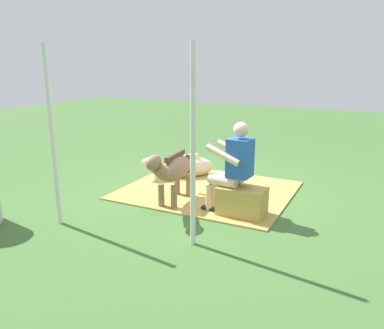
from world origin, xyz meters
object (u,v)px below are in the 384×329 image
object	(u,v)px
hay_bale	(242,201)
tent_pole_right	(52,138)
pony_standing	(173,170)
tent_pole_left	(193,149)
pony_lying	(185,167)
person_seated	(232,165)

from	to	relation	value
hay_bale	tent_pole_right	xyz separation A→B (m)	(2.04, 1.31, 0.93)
pony_standing	tent_pole_right	size ratio (longest dim) A/B	0.60
pony_standing	tent_pole_left	bearing A→B (deg)	129.18
pony_standing	pony_lying	xyz separation A→B (m)	(0.46, -1.26, -0.33)
person_seated	pony_lying	bearing A→B (deg)	-41.78
tent_pole_left	pony_standing	bearing A→B (deg)	-50.82
pony_lying	tent_pole_left	bearing A→B (deg)	119.52
tent_pole_left	tent_pole_right	size ratio (longest dim) A/B	1.00
person_seated	tent_pole_right	bearing A→B (deg)	35.12
hay_bale	tent_pole_left	distance (m)	1.43
pony_standing	tent_pole_right	world-z (taller)	tent_pole_right
pony_lying	person_seated	bearing A→B (deg)	138.22
hay_bale	tent_pole_left	bearing A→B (deg)	78.22
person_seated	pony_lying	xyz separation A→B (m)	(1.36, -1.21, -0.51)
person_seated	pony_standing	xyz separation A→B (m)	(0.89, 0.05, -0.17)
hay_bale	pony_lying	world-z (taller)	pony_lying
tent_pole_left	tent_pole_right	xyz separation A→B (m)	(1.81, 0.25, 0.00)
hay_bale	pony_standing	size ratio (longest dim) A/B	0.47
pony_lying	tent_pole_left	size ratio (longest dim) A/B	0.51
pony_standing	pony_lying	world-z (taller)	pony_standing
person_seated	pony_lying	size ratio (longest dim) A/B	1.12
tent_pole_left	pony_lying	bearing A→B (deg)	-60.48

